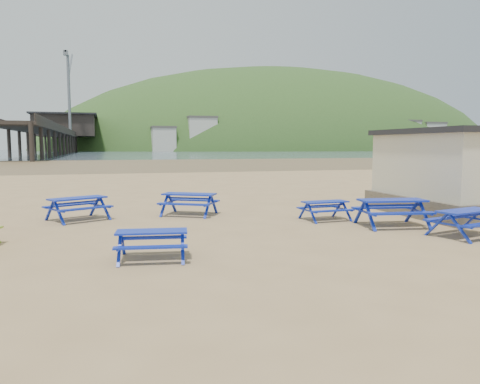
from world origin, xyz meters
name	(u,v)px	position (x,y,z in m)	size (l,w,h in m)	color
ground	(229,231)	(0.00, 0.00, 0.00)	(400.00, 400.00, 0.00)	tan
wet_sand	(131,163)	(0.00, 55.00, 0.00)	(400.00, 400.00, 0.00)	brown
sea	(114,152)	(0.00, 170.00, 0.01)	(400.00, 400.00, 0.00)	#465864
picnic_table_blue_a	(78,209)	(-4.45, 3.34, 0.39)	(2.35, 2.20, 0.78)	#1A0FB6
picnic_table_blue_b	(189,204)	(-0.59, 3.46, 0.40)	(2.41, 2.27, 0.80)	#1A0FB6
picnic_table_blue_c	(325,211)	(3.67, 1.03, 0.33)	(1.63, 1.35, 0.65)	#1A0FB6
picnic_table_blue_d	(152,245)	(-2.56, -2.94, 0.33)	(1.73, 1.48, 0.66)	#1A0FB6
picnic_table_blue_e	(392,213)	(5.11, -0.71, 0.43)	(2.27, 1.94, 0.86)	#1A0FB6
picnic_table_blue_f	(466,223)	(6.13, -2.72, 0.38)	(2.09, 1.84, 0.75)	#1A0FB6
pier	(65,138)	(-17.99, 178.23, 5.46)	(24.00, 220.00, 39.29)	black
headland_town	(280,168)	(90.00, 229.68, -9.91)	(264.00, 144.00, 108.00)	#2D4C1E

